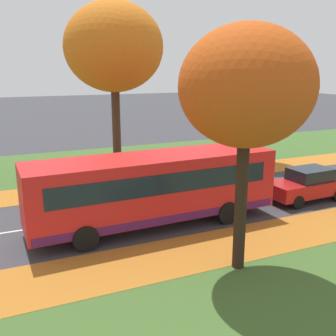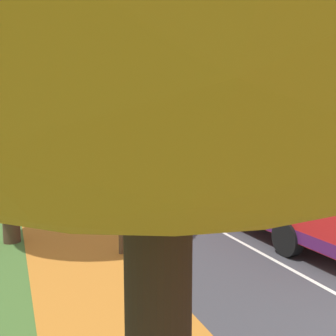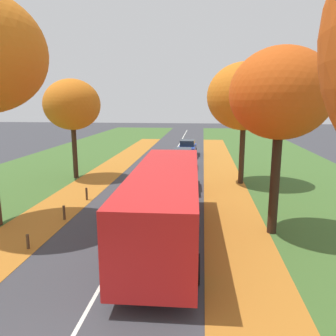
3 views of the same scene
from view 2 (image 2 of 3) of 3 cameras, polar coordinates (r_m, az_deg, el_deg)
leaf_litter_left at (r=17.71m, az=-16.26°, el=-4.86°), size 2.80×60.00×0.00m
grass_verge_right at (r=28.17m, az=11.40°, el=-0.13°), size 12.00×90.00×0.01m
leaf_litter_right at (r=20.72m, az=9.95°, el=-2.86°), size 2.80×60.00×0.00m
road_centre_line at (r=24.35m, az=-6.95°, el=-1.25°), size 0.12×80.00×0.01m
tree_left_mid at (r=21.81m, az=-22.51°, el=11.25°), size 4.01×4.01×7.17m
tree_right_near at (r=17.85m, az=22.75°, el=13.88°), size 4.10×4.10×7.75m
tree_right_mid at (r=24.62m, az=7.32°, el=12.58°), size 4.94×4.94×8.13m
bollard_third at (r=8.13m, az=-0.13°, el=-17.16°), size 0.12×0.12×0.70m
bollard_fourth at (r=10.96m, az=-6.85°, el=-10.84°), size 0.12×0.12×0.58m
bollard_fifth at (r=13.95m, az=-10.04°, el=-6.59°), size 0.12×0.12×0.70m
bollard_sixth at (r=17.01m, az=-12.44°, el=-4.03°), size 0.12×0.12×0.73m
bus at (r=14.07m, az=12.33°, el=-0.92°), size 2.85×10.46×2.98m
car_red_lead at (r=21.43m, az=-0.03°, el=-0.23°), size 1.90×4.26×1.62m
car_silver_following at (r=27.66m, az=-5.97°, el=1.53°), size 1.84×4.23×1.62m
car_blue_third_in_line at (r=33.85m, az=-8.83°, el=2.60°), size 1.89×4.25×1.62m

